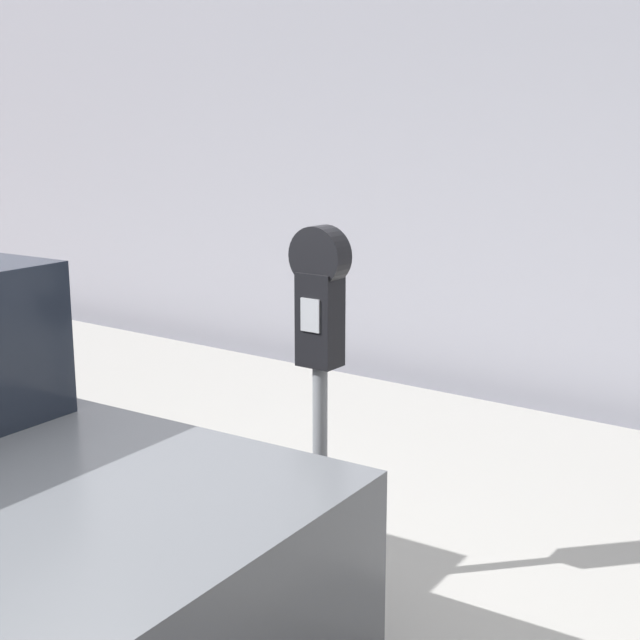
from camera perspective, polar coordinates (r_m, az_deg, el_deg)
The scene contains 3 objects.
sidewalk at distance 4.89m, azimuth 3.94°, elevation -10.01°, with size 24.00×2.80×0.13m.
building_facade at distance 6.16m, azimuth 13.76°, elevation 17.23°, with size 24.00×0.30×4.95m.
parking_meter at distance 3.34m, azimuth -0.00°, elevation -0.92°, with size 0.23×0.12×1.44m.
Camera 1 is at (2.38, -1.64, 1.93)m, focal length 50.00 mm.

